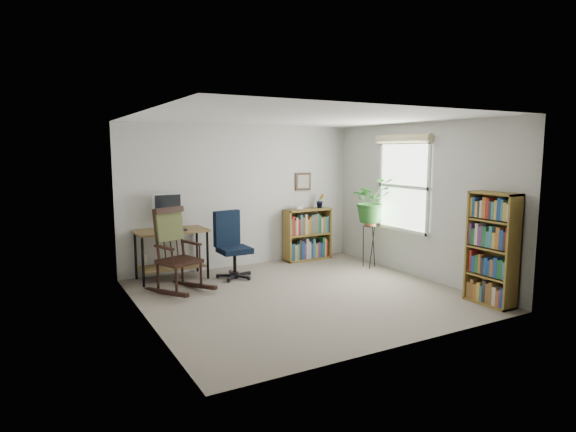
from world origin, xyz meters
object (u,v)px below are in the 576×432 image
office_chair (234,245)px  low_bookshelf (307,234)px  desk (172,254)px  rocking_chair (179,250)px  tall_bookshelf (492,249)px

office_chair → low_bookshelf: office_chair is taller
desk → office_chair: 0.98m
rocking_chair → low_bookshelf: (2.62, 0.85, -0.14)m
low_bookshelf → tall_bookshelf: bearing=-77.8°
desk → low_bookshelf: (2.53, 0.12, 0.08)m
desk → rocking_chair: bearing=-97.2°
rocking_chair → low_bookshelf: size_ratio=1.29×
tall_bookshelf → low_bookshelf: bearing=102.2°
desk → rocking_chair: size_ratio=0.89×
low_bookshelf → rocking_chair: bearing=-162.0°
low_bookshelf → desk: bearing=-177.3°
office_chair → low_bookshelf: bearing=7.8°
rocking_chair → desk: bearing=63.7°
office_chair → rocking_chair: bearing=-173.5°
tall_bookshelf → desk: bearing=135.2°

